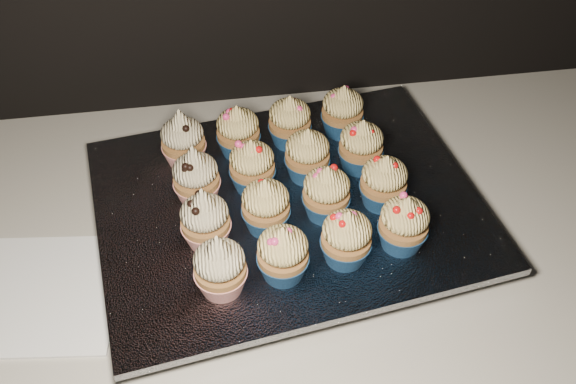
{
  "coord_description": "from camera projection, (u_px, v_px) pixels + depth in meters",
  "views": [
    {
      "loc": [
        -0.12,
        1.12,
        1.56
      ],
      "look_at": [
        -0.03,
        1.72,
        0.95
      ],
      "focal_mm": 40.0,
      "sensor_mm": 36.0,
      "label": 1
    }
  ],
  "objects": [
    {
      "name": "cupcake_8",
      "position": [
        196.0,
        177.0,
        0.85
      ],
      "size": [
        0.06,
        0.06,
        0.1
      ],
      "color": "red",
      "rests_on": "foil_lining"
    },
    {
      "name": "cupcake_11",
      "position": [
        361.0,
        146.0,
        0.89
      ],
      "size": [
        0.06,
        0.06,
        0.08
      ],
      "color": "navy",
      "rests_on": "foil_lining"
    },
    {
      "name": "worktop",
      "position": [
        313.0,
        233.0,
        0.9
      ],
      "size": [
        2.44,
        0.64,
        0.04
      ],
      "primitive_type": "cube",
      "color": "beige",
      "rests_on": "cabinet"
    },
    {
      "name": "napkin",
      "position": [
        45.0,
        293.0,
        0.8
      ],
      "size": [
        0.2,
        0.2,
        0.0
      ],
      "primitive_type": "cube",
      "rotation": [
        0.0,
        0.0,
        -0.12
      ],
      "color": "white",
      "rests_on": "worktop"
    },
    {
      "name": "cupcake_0",
      "position": [
        220.0,
        267.0,
        0.74
      ],
      "size": [
        0.06,
        0.06,
        0.1
      ],
      "color": "red",
      "rests_on": "foil_lining"
    },
    {
      "name": "cupcake_6",
      "position": [
        326.0,
        193.0,
        0.83
      ],
      "size": [
        0.06,
        0.06,
        0.08
      ],
      "color": "navy",
      "rests_on": "foil_lining"
    },
    {
      "name": "cupcake_3",
      "position": [
        404.0,
        224.0,
        0.79
      ],
      "size": [
        0.06,
        0.06,
        0.08
      ],
      "color": "navy",
      "rests_on": "foil_lining"
    },
    {
      "name": "cupcake_15",
      "position": [
        342.0,
        111.0,
        0.95
      ],
      "size": [
        0.06,
        0.06,
        0.08
      ],
      "color": "navy",
      "rests_on": "foil_lining"
    },
    {
      "name": "cupcake_14",
      "position": [
        290.0,
        122.0,
        0.93
      ],
      "size": [
        0.06,
        0.06,
        0.08
      ],
      "color": "navy",
      "rests_on": "foil_lining"
    },
    {
      "name": "cupcake_13",
      "position": [
        238.0,
        132.0,
        0.91
      ],
      "size": [
        0.06,
        0.06,
        0.08
      ],
      "color": "navy",
      "rests_on": "foil_lining"
    },
    {
      "name": "cupcake_9",
      "position": [
        252.0,
        166.0,
        0.86
      ],
      "size": [
        0.06,
        0.06,
        0.08
      ],
      "color": "navy",
      "rests_on": "foil_lining"
    },
    {
      "name": "cupcake_1",
      "position": [
        283.0,
        254.0,
        0.76
      ],
      "size": [
        0.06,
        0.06,
        0.08
      ],
      "color": "navy",
      "rests_on": "foil_lining"
    },
    {
      "name": "cupcake_10",
      "position": [
        307.0,
        155.0,
        0.88
      ],
      "size": [
        0.06,
        0.06,
        0.08
      ],
      "color": "navy",
      "rests_on": "foil_lining"
    },
    {
      "name": "cupcake_7",
      "position": [
        384.0,
        182.0,
        0.84
      ],
      "size": [
        0.06,
        0.06,
        0.08
      ],
      "color": "navy",
      "rests_on": "foil_lining"
    },
    {
      "name": "cupcake_2",
      "position": [
        346.0,
        238.0,
        0.77
      ],
      "size": [
        0.06,
        0.06,
        0.08
      ],
      "color": "navy",
      "rests_on": "foil_lining"
    },
    {
      "name": "foil_lining",
      "position": [
        288.0,
        203.0,
        0.88
      ],
      "size": [
        0.56,
        0.46,
        0.01
      ],
      "primitive_type": "cube",
      "rotation": [
        0.0,
        0.0,
        0.14
      ],
      "color": "silver",
      "rests_on": "baking_tray"
    },
    {
      "name": "cupcake_12",
      "position": [
        183.0,
        140.0,
        0.9
      ],
      "size": [
        0.06,
        0.06,
        0.1
      ],
      "color": "red",
      "rests_on": "foil_lining"
    },
    {
      "name": "cupcake_4",
      "position": [
        205.0,
        220.0,
        0.79
      ],
      "size": [
        0.06,
        0.06,
        0.1
      ],
      "color": "red",
      "rests_on": "foil_lining"
    },
    {
      "name": "baking_tray",
      "position": [
        288.0,
        212.0,
        0.89
      ],
      "size": [
        0.52,
        0.42,
        0.02
      ],
      "primitive_type": "cube",
      "rotation": [
        0.0,
        0.0,
        0.14
      ],
      "color": "black",
      "rests_on": "worktop"
    },
    {
      "name": "cupcake_5",
      "position": [
        266.0,
        206.0,
        0.81
      ],
      "size": [
        0.06,
        0.06,
        0.08
      ],
      "color": "navy",
      "rests_on": "foil_lining"
    }
  ]
}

